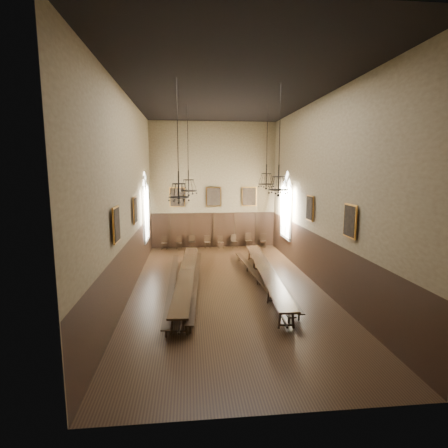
{
  "coord_description": "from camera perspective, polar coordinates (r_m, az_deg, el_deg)",
  "views": [
    {
      "loc": [
        -1.76,
        -16.19,
        5.66
      ],
      "look_at": [
        0.02,
        1.5,
        2.87
      ],
      "focal_mm": 28.0,
      "sensor_mm": 36.0,
      "label": 1
    }
  ],
  "objects": [
    {
      "name": "chandelier_back_right",
      "position": [
        18.83,
        6.93,
        7.34
      ],
      "size": [
        0.86,
        0.86,
        4.27
      ],
      "color": "black",
      "rests_on": "ceiling"
    },
    {
      "name": "portrait_left_1",
      "position": [
        13.11,
        -17.19,
        -0.09
      ],
      "size": [
        0.12,
        1.0,
        1.3
      ],
      "color": "#AF742A",
      "rests_on": "wall_left"
    },
    {
      "name": "wall_right",
      "position": [
        17.4,
        15.45,
        4.77
      ],
      "size": [
        0.02,
        18.0,
        9.0
      ],
      "primitive_type": "cube",
      "color": "olive",
      "rests_on": "ground"
    },
    {
      "name": "floor",
      "position": [
        17.25,
        0.45,
        -10.28
      ],
      "size": [
        9.0,
        18.0,
        0.02
      ],
      "primitive_type": "cube",
      "color": "black",
      "rests_on": "ground"
    },
    {
      "name": "portrait_back_0",
      "position": [
        25.16,
        -7.65,
        4.38
      ],
      "size": [
        1.1,
        0.12,
        1.4
      ],
      "color": "#AF742A",
      "rests_on": "wall_back"
    },
    {
      "name": "chair_4",
      "position": [
        25.35,
        -0.54,
        -3.37
      ],
      "size": [
        0.43,
        0.43,
        0.88
      ],
      "rotation": [
        0.0,
        0.0,
        0.11
      ],
      "color": "black",
      "rests_on": "floor"
    },
    {
      "name": "chair_1",
      "position": [
        25.31,
        -7.34,
        -3.44
      ],
      "size": [
        0.4,
        0.4,
        0.91
      ],
      "rotation": [
        0.0,
        0.0,
        -0.01
      ],
      "color": "black",
      "rests_on": "floor"
    },
    {
      "name": "portrait_back_2",
      "position": [
        25.52,
        4.13,
        4.5
      ],
      "size": [
        1.1,
        0.12,
        1.4
      ],
      "color": "#AF742A",
      "rests_on": "wall_back"
    },
    {
      "name": "chair_0",
      "position": [
        25.33,
        -9.71,
        -3.46
      ],
      "size": [
        0.42,
        0.42,
        0.94
      ],
      "rotation": [
        0.0,
        0.0,
        -0.02
      ],
      "color": "black",
      "rests_on": "floor"
    },
    {
      "name": "bench_left_outer",
      "position": [
        16.87,
        -8.45,
        -9.74
      ],
      "size": [
        0.31,
        10.17,
        0.46
      ],
      "rotation": [
        0.0,
        0.0,
        0.0
      ],
      "color": "black",
      "rests_on": "floor"
    },
    {
      "name": "table_right",
      "position": [
        17.53,
        6.74,
        -8.56
      ],
      "size": [
        1.36,
        10.65,
        0.83
      ],
      "rotation": [
        0.0,
        0.0,
        -0.06
      ],
      "color": "black",
      "rests_on": "floor"
    },
    {
      "name": "wall_left",
      "position": [
        16.46,
        -15.38,
        4.56
      ],
      "size": [
        0.02,
        18.0,
        9.0
      ],
      "primitive_type": "cube",
      "color": "olive",
      "rests_on": "ground"
    },
    {
      "name": "chandelier_back_left",
      "position": [
        18.85,
        -5.82,
        6.31
      ],
      "size": [
        0.9,
        0.9,
        4.63
      ],
      "color": "black",
      "rests_on": "ceiling"
    },
    {
      "name": "portrait_back_1",
      "position": [
        25.21,
        -1.72,
        4.46
      ],
      "size": [
        1.1,
        0.12,
        1.4
      ],
      "color": "#AF742A",
      "rests_on": "wall_back"
    },
    {
      "name": "portrait_right_1",
      "position": [
        14.24,
        19.88,
        0.47
      ],
      "size": [
        0.12,
        1.0,
        1.3
      ],
      "color": "#AF742A",
      "rests_on": "wall_right"
    },
    {
      "name": "chair_3",
      "position": [
        25.41,
        -2.73,
        -3.34
      ],
      "size": [
        0.43,
        0.43,
        0.89
      ],
      "rotation": [
        0.0,
        0.0,
        0.09
      ],
      "color": "black",
      "rests_on": "floor"
    },
    {
      "name": "wall_back",
      "position": [
        25.29,
        -1.75,
        6.29
      ],
      "size": [
        9.0,
        0.02,
        9.0
      ],
      "primitive_type": "cube",
      "color": "olive",
      "rests_on": "ground"
    },
    {
      "name": "chair_5",
      "position": [
        25.56,
        1.64,
        -3.22
      ],
      "size": [
        0.53,
        0.53,
        0.95
      ],
      "rotation": [
        0.0,
        0.0,
        0.32
      ],
      "color": "black",
      "rests_on": "floor"
    },
    {
      "name": "chair_2",
      "position": [
        25.31,
        -5.21,
        -3.35
      ],
      "size": [
        0.51,
        0.51,
        0.99
      ],
      "rotation": [
        0.0,
        0.0,
        0.2
      ],
      "color": "black",
      "rests_on": "floor"
    },
    {
      "name": "chandelier_front_right",
      "position": [
        14.47,
        8.89,
        6.69
      ],
      "size": [
        0.83,
        0.83,
        4.31
      ],
      "color": "black",
      "rests_on": "ceiling"
    },
    {
      "name": "chandelier_front_left",
      "position": [
        13.64,
        -7.41,
        5.69
      ],
      "size": [
        0.8,
        0.8,
        4.55
      ],
      "color": "black",
      "rests_on": "ceiling"
    },
    {
      "name": "window_left",
      "position": [
        21.97,
        -12.7,
        2.8
      ],
      "size": [
        0.2,
        2.2,
        4.6
      ],
      "primitive_type": null,
      "color": "white",
      "rests_on": "wall_left"
    },
    {
      "name": "wall_front",
      "position": [
        7.49,
        7.95,
        -0.1
      ],
      "size": [
        9.0,
        0.02,
        9.0
      ],
      "primitive_type": "cube",
      "color": "olive",
      "rests_on": "ground"
    },
    {
      "name": "chair_7",
      "position": [
        25.81,
        6.4,
        -3.14
      ],
      "size": [
        0.48,
        0.48,
        0.97
      ],
      "rotation": [
        0.0,
        0.0,
        -0.12
      ],
      "color": "black",
      "rests_on": "floor"
    },
    {
      "name": "table_left",
      "position": [
        16.96,
        -6.07,
        -9.18
      ],
      "size": [
        1.29,
        10.43,
        0.81
      ],
      "rotation": [
        0.0,
        0.0,
        -0.05
      ],
      "color": "black",
      "rests_on": "floor"
    },
    {
      "name": "chair_6",
      "position": [
        25.65,
        4.03,
        -3.13
      ],
      "size": [
        0.5,
        0.5,
        1.04
      ],
      "rotation": [
        0.0,
        0.0,
        0.09
      ],
      "color": "black",
      "rests_on": "floor"
    },
    {
      "name": "portrait_right_0",
      "position": [
        18.36,
        13.85,
        2.53
      ],
      "size": [
        0.12,
        1.0,
        1.3
      ],
      "color": "#AF742A",
      "rests_on": "wall_right"
    },
    {
      "name": "wainscot_panelling",
      "position": [
        16.88,
        0.46,
        -6.23
      ],
      "size": [
        9.0,
        18.0,
        2.5
      ],
      "primitive_type": null,
      "color": "black",
      "rests_on": "floor"
    },
    {
      "name": "bench_right_inner",
      "position": [
        17.58,
        5.5,
        -8.94
      ],
      "size": [
        0.9,
        9.86,
        0.44
      ],
      "rotation": [
        0.0,
        0.0,
        0.06
      ],
      "color": "black",
      "rests_on": "floor"
    },
    {
      "name": "bench_left_inner",
      "position": [
        17.12,
        -4.67,
        -9.37
      ],
      "size": [
        0.92,
        10.32,
        0.46
      ],
      "rotation": [
        0.0,
        0.0,
        -0.06
      ],
      "color": "black",
      "rests_on": "floor"
    },
    {
      "name": "portrait_left_0",
      "position": [
        17.5,
        -14.32,
        2.21
      ],
      "size": [
        0.12,
        1.0,
        1.3
      ],
      "color": "#AF742A",
      "rests_on": "wall_left"
    },
    {
      "name": "ceiling",
      "position": [
        16.63,
        0.49,
        20.54
      ],
      "size": [
        9.0,
        18.0,
        0.02
      ],
      "primitive_type": "cube",
      "color": "black",
      "rests_on": "ground"
    },
    {
      "name": "bench_right_outer",
      "position": [
        17.7,
        8.6,
        -8.96
      ],
      "size": [
        0.7,
        9.04,
        0.41
      ],
      "rotation": [
        0.0,
        0.0,
        -0.05
      ],
      "color": "black",
      "rests_on": "floor"
    },
    {
      "name": "window_right",
      "position": [
        22.67,
        10.15,
        3.06
      ],
      "size": [
        0.2,
        2.2,
        4.6
      ],
      "primitive_type": null,
      "color": "white",
      "rests_on": "wall_right"
    }
  ]
}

